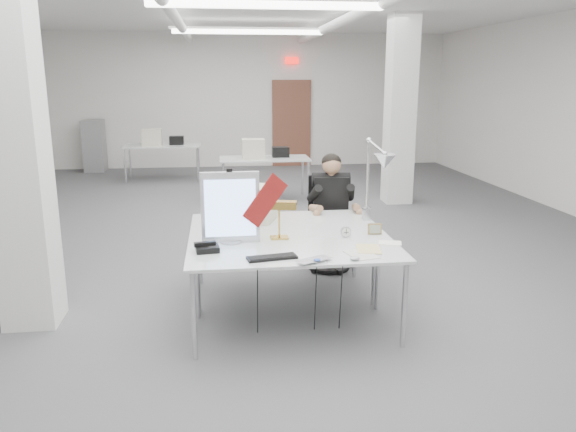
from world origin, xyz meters
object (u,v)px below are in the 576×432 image
(seated_person, at_px, (331,193))
(bankers_lamp, at_px, (279,221))
(desk_main, at_px, (295,250))
(laptop, at_px, (317,262))
(office_chair, at_px, (330,220))
(desk_phone, at_px, (208,249))
(beige_monitor, at_px, (255,203))
(monitor, at_px, (230,208))
(architect_lamp, at_px, (374,181))

(seated_person, relative_size, bankers_lamp, 2.75)
(bankers_lamp, bearing_deg, desk_main, -61.54)
(seated_person, xyz_separation_m, laptop, (-0.50, -1.95, -0.13))
(office_chair, xyz_separation_m, desk_phone, (-1.34, -1.58, 0.20))
(desk_main, height_order, beige_monitor, beige_monitor)
(desk_main, distance_m, desk_phone, 0.73)
(desk_main, bearing_deg, monitor, 153.72)
(laptop, xyz_separation_m, desk_phone, (-0.85, 0.42, 0.01))
(laptop, relative_size, architect_lamp, 0.33)
(desk_main, height_order, office_chair, office_chair)
(desk_main, bearing_deg, beige_monitor, 105.36)
(desk_phone, xyz_separation_m, architect_lamp, (1.58, 0.63, 0.41))
(desk_main, bearing_deg, seated_person, 68.31)
(monitor, height_order, beige_monitor, monitor)
(seated_person, xyz_separation_m, architect_lamp, (0.23, -0.90, 0.29))
(monitor, bearing_deg, bankers_lamp, 7.48)
(beige_monitor, relative_size, architect_lamp, 0.43)
(bankers_lamp, bearing_deg, architect_lamp, 30.66)
(monitor, distance_m, desk_phone, 0.43)
(desk_phone, bearing_deg, beige_monitor, 58.34)
(office_chair, height_order, architect_lamp, architect_lamp)
(desk_main, xyz_separation_m, bankers_lamp, (-0.10, 0.33, 0.17))
(laptop, bearing_deg, monitor, 106.01)
(laptop, distance_m, bankers_lamp, 0.77)
(laptop, distance_m, beige_monitor, 1.45)
(laptop, relative_size, beige_monitor, 0.77)
(seated_person, xyz_separation_m, monitor, (-1.14, -1.29, 0.17))
(desk_main, distance_m, monitor, 0.67)
(monitor, height_order, desk_phone, monitor)
(bankers_lamp, xyz_separation_m, desk_phone, (-0.63, -0.31, -0.14))
(seated_person, height_order, beige_monitor, seated_person)
(desk_phone, bearing_deg, desk_main, -7.94)
(office_chair, distance_m, beige_monitor, 1.13)
(monitor, bearing_deg, desk_phone, -130.35)
(seated_person, height_order, desk_phone, seated_person)
(desk_phone, xyz_separation_m, beige_monitor, (0.46, 0.98, 0.15))
(desk_main, relative_size, bankers_lamp, 5.65)
(seated_person, xyz_separation_m, desk_phone, (-1.34, -1.53, -0.12))
(desk_main, bearing_deg, architect_lamp, 37.38)
(seated_person, bearing_deg, office_chair, 95.84)
(laptop, height_order, architect_lamp, architect_lamp)
(desk_main, height_order, desk_phone, desk_phone)
(laptop, height_order, desk_phone, desk_phone)
(office_chair, relative_size, beige_monitor, 3.09)
(desk_phone, distance_m, architect_lamp, 1.75)
(desk_phone, bearing_deg, architect_lamp, 15.22)
(seated_person, relative_size, desk_phone, 4.69)
(bankers_lamp, bearing_deg, seated_person, 71.50)
(desk_phone, bearing_deg, monitor, 44.05)
(bankers_lamp, bearing_deg, beige_monitor, 116.47)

